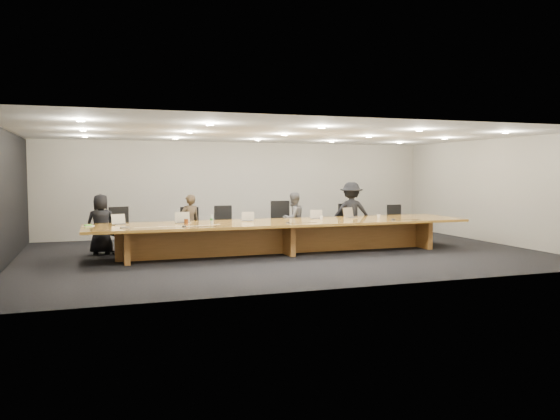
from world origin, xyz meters
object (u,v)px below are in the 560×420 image
object	(u,v)px
chair_right	(350,223)
laptop_a	(120,219)
laptop_c	(247,216)
av_box	(125,227)
paper_cup_far	(379,216)
mic_left	(184,226)
chair_left	(188,228)
chair_far_right	(398,222)
person_c	(293,219)
person_d	(351,213)
chair_far_left	(122,230)
conference_table	(284,231)
laptop_d	(317,214)
laptop_b	(183,217)
water_bottle	(211,219)
amber_mug	(186,221)
chair_mid_left	(225,226)
laptop_e	(352,213)
mic_center	(288,223)
paper_cup_near	(322,218)
chair_mid_right	(282,223)
person_b	(190,222)
person_a	(101,224)

from	to	relation	value
chair_right	laptop_a	size ratio (longest dim) A/B	3.51
laptop_c	av_box	world-z (taller)	laptop_c
paper_cup_far	mic_left	size ratio (longest dim) A/B	0.73
chair_left	chair_far_right	size ratio (longest dim) A/B	1.05
person_c	person_d	distance (m)	1.65
av_box	chair_right	bearing A→B (deg)	9.01
chair_far_left	conference_table	bearing A→B (deg)	-35.17
laptop_d	laptop_a	bearing A→B (deg)	-166.96
chair_far_right	laptop_b	world-z (taller)	chair_far_right
water_bottle	conference_table	bearing A→B (deg)	0.84
person_c	laptop_b	bearing A→B (deg)	-3.75
conference_table	laptop_a	xyz separation A→B (m)	(-3.69, 0.40, 0.35)
laptop_c	amber_mug	bearing A→B (deg)	-153.40
laptop_b	amber_mug	world-z (taller)	laptop_b
chair_left	av_box	size ratio (longest dim) A/B	5.74
laptop_b	laptop_d	bearing A→B (deg)	-0.61
chair_mid_left	laptop_e	size ratio (longest dim) A/B	3.10
av_box	laptop_b	bearing A→B (deg)	22.10
chair_mid_left	mic_center	xyz separation A→B (m)	(1.04, -1.79, 0.22)
chair_right	paper_cup_near	size ratio (longest dim) A/B	12.17
chair_left	chair_mid_left	bearing A→B (deg)	25.69
laptop_a	chair_mid_right	bearing A→B (deg)	-5.94
chair_mid_right	laptop_c	bearing A→B (deg)	-131.40
person_b	chair_far_right	bearing A→B (deg)	164.23
water_bottle	paper_cup_far	xyz separation A→B (m)	(4.28, 0.10, -0.06)
laptop_c	mic_left	world-z (taller)	laptop_c
laptop_d	water_bottle	size ratio (longest dim) A/B	1.49
chair_far_right	amber_mug	distance (m)	6.13
conference_table	paper_cup_near	bearing A→B (deg)	11.79
laptop_a	paper_cup_far	size ratio (longest dim) A/B	3.38
chair_right	person_b	size ratio (longest dim) A/B	0.79
water_bottle	mic_left	xyz separation A→B (m)	(-0.69, -0.52, -0.09)
chair_right	paper_cup_far	world-z (taller)	chair_right
chair_left	mic_left	bearing A→B (deg)	-84.46
paper_cup_far	person_a	bearing A→B (deg)	170.27
chair_far_left	water_bottle	world-z (taller)	chair_far_left
laptop_b	water_bottle	bearing A→B (deg)	-32.15
person_d	water_bottle	world-z (taller)	person_d
person_a	laptop_c	distance (m)	3.39
chair_mid_left	person_a	distance (m)	2.98
laptop_a	mic_left	world-z (taller)	laptop_a
laptop_e	paper_cup_near	world-z (taller)	laptop_e
chair_mid_right	laptop_e	size ratio (longest dim) A/B	3.39
amber_mug	person_a	bearing A→B (deg)	149.37
laptop_e	water_bottle	world-z (taller)	laptop_e
laptop_b	paper_cup_near	world-z (taller)	laptop_b
laptop_c	water_bottle	xyz separation A→B (m)	(-0.93, -0.33, -0.01)
laptop_a	laptop_d	xyz separation A→B (m)	(4.67, -0.04, -0.00)
paper_cup_near	mic_center	distance (m)	1.30
chair_far_left	chair_right	bearing A→B (deg)	-16.61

